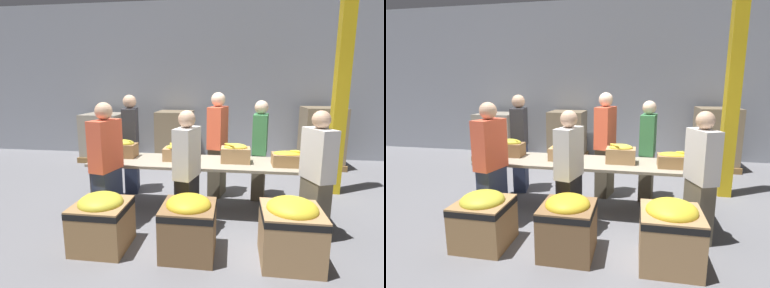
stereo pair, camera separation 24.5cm
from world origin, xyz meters
The scene contains 20 objects.
ground_plane centered at (0.00, 0.00, 0.00)m, with size 30.00×30.00×0.00m, color slate.
wall_back centered at (0.00, 3.66, 2.00)m, with size 16.00×0.08×4.00m.
sorting_table centered at (0.00, 0.00, 0.73)m, with size 3.35×0.83×0.78m.
banana_box_0 centered at (-1.28, 0.10, 0.92)m, with size 0.42×0.30×0.28m.
banana_box_1 centered at (-0.38, 0.02, 0.90)m, with size 0.44×0.32×0.26m.
banana_box_2 centered at (0.47, 0.01, 0.92)m, with size 0.42×0.29×0.29m.
banana_box_3 centered at (1.20, -0.10, 0.89)m, with size 0.43×0.29×0.24m.
volunteer_0 centered at (0.17, 0.72, 0.88)m, with size 0.34×0.52×1.78m.
volunteer_1 centered at (-1.21, -0.71, 0.84)m, with size 0.32×0.49×1.69m.
volunteer_2 centered at (-1.36, 0.68, 0.86)m, with size 0.32×0.50×1.73m.
volunteer_3 centered at (1.46, -0.64, 0.80)m, with size 0.36×0.48×1.61m.
volunteer_4 centered at (0.88, 0.65, 0.82)m, with size 0.29×0.47×1.65m.
volunteer_5 centered at (-0.13, -0.74, 0.79)m, with size 0.31×0.47×1.60m.
donation_bin_0 centered at (-1.07, -1.23, 0.35)m, with size 0.61×0.61×0.67m.
donation_bin_1 centered at (-0.04, -1.23, 0.37)m, with size 0.60×0.60×0.70m.
donation_bin_2 centered at (1.07, -1.23, 0.38)m, with size 0.63×0.63×0.73m.
support_pillar centered at (2.21, 1.09, 2.00)m, with size 0.22×0.22×4.00m.
pallet_stack_0 centered at (-1.04, 3.09, 0.61)m, with size 0.95×0.95×1.24m.
pallet_stack_1 centered at (2.47, 2.92, 0.68)m, with size 0.95×0.95×1.39m.
pallet_stack_2 centered at (-2.85, 2.90, 0.58)m, with size 1.05×1.05×1.18m.
Camera 1 is at (0.44, -4.32, 1.90)m, focal length 28.00 mm.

